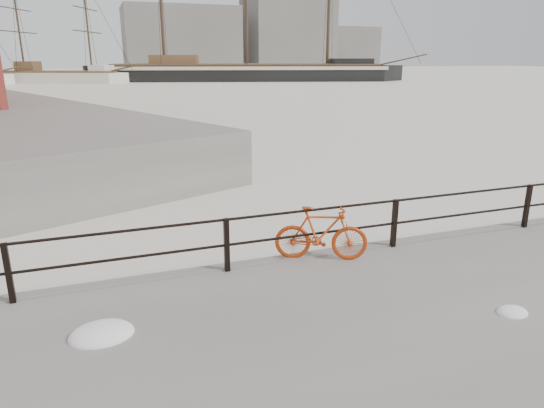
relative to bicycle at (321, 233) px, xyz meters
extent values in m
plane|color=white|center=(1.68, 0.25, -0.88)|extent=(400.00, 400.00, 0.00)
imported|color=#B3350B|center=(0.00, 0.00, 0.00)|extent=(1.71, 0.93, 1.06)
ellipsoid|color=white|center=(-4.02, -1.38, -0.37)|extent=(0.89, 0.70, 0.32)
ellipsoid|color=white|center=(1.87, -2.85, -0.44)|extent=(0.49, 0.39, 0.18)
cube|color=gray|center=(21.68, 140.25, 8.12)|extent=(32.00, 18.00, 18.00)
cube|color=gray|center=(56.68, 145.25, 11.12)|extent=(26.00, 20.00, 24.00)
cube|color=gray|center=(79.68, 150.25, 6.12)|extent=(20.00, 16.00, 14.00)
camera|label=1|loc=(-3.80, -7.78, 3.19)|focal=32.00mm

